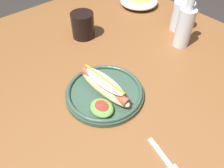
% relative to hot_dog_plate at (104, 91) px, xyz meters
% --- Properties ---
extents(dining_table, '(1.41, 1.01, 0.74)m').
position_rel_hot_dog_plate_xyz_m(dining_table, '(0.03, 0.17, -0.11)').
color(dining_table, brown).
rests_on(dining_table, ground_plane).
extents(hot_dog_plate, '(0.24, 0.24, 0.08)m').
position_rel_hot_dog_plate_xyz_m(hot_dog_plate, '(0.00, 0.00, 0.00)').
color(hot_dog_plate, '#334C3D').
rests_on(hot_dog_plate, dining_table).
extents(fork, '(0.12, 0.04, 0.00)m').
position_rel_hot_dog_plate_xyz_m(fork, '(0.26, -0.02, -0.02)').
color(fork, silver).
rests_on(fork, dining_table).
extents(soda_cup, '(0.09, 0.09, 0.10)m').
position_rel_hot_dog_plate_xyz_m(soda_cup, '(-0.31, 0.15, 0.03)').
color(soda_cup, black).
rests_on(soda_cup, dining_table).
extents(water_cup, '(0.08, 0.08, 0.12)m').
position_rel_hot_dog_plate_xyz_m(water_cup, '(-0.09, 0.49, 0.04)').
color(water_cup, silver).
rests_on(water_cup, dining_table).
extents(glass_bottle, '(0.06, 0.06, 0.24)m').
position_rel_hot_dog_plate_xyz_m(glass_bottle, '(-0.02, 0.40, 0.06)').
color(glass_bottle, silver).
rests_on(glass_bottle, dining_table).
extents(side_bowl, '(0.18, 0.18, 0.05)m').
position_rel_hot_dog_plate_xyz_m(side_bowl, '(-0.35, 0.51, 0.00)').
color(side_bowl, silver).
rests_on(side_bowl, dining_table).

